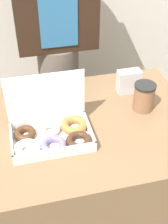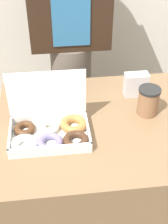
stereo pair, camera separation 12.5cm
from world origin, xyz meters
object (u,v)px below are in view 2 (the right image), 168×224
Objects in this scene: donut_box at (51,129)px; coffee_cup at (148,101)px; napkin_holder at (136,85)px; person_customer at (70,37)px.

donut_box reaches higher than coffee_cup.
person_customer is (-0.29, 0.44, 0.07)m from napkin_holder.
coffee_cup is 0.67m from person_customer.
coffee_cup is at bearing 13.73° from donut_box.
donut_box is at bearing -166.27° from coffee_cup.
person_customer is at bearing 117.27° from coffee_cup.
person_customer is (-0.31, 0.59, 0.06)m from coffee_cup.
person_customer is at bearing 123.29° from napkin_holder.
person_customer reaches higher than coffee_cup.
donut_box is 0.23× the size of person_customer.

